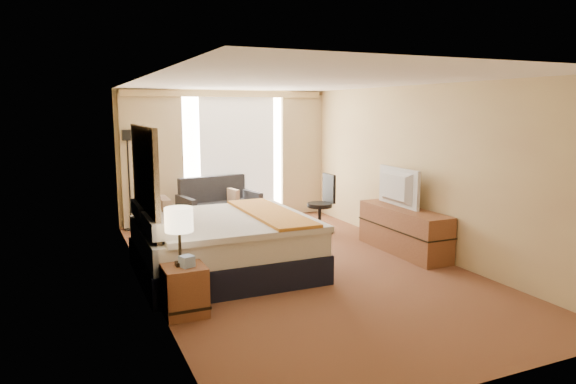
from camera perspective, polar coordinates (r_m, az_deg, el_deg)
name	(u,v)px	position (r m, az deg, el deg)	size (l,w,h in m)	color
floor	(298,266)	(7.45, 1.10, -8.23)	(4.20, 7.00, 0.02)	#501C17
ceiling	(298,82)	(7.12, 1.16, 12.16)	(4.20, 7.00, 0.02)	white
wall_back	(225,156)	(10.43, -7.03, 4.03)	(4.20, 0.02, 2.60)	beige
wall_front	(487,230)	(4.31, 21.23, -4.00)	(4.20, 0.02, 2.60)	beige
wall_left	(144,186)	(6.57, -15.71, 0.69)	(0.02, 7.00, 2.60)	beige
wall_right	(420,169)	(8.27, 14.45, 2.45)	(0.02, 7.00, 2.60)	beige
headboard	(145,185)	(6.78, -15.61, 0.77)	(0.06, 1.85, 1.50)	black
nightstand_left	(184,289)	(5.85, -11.48, -10.56)	(0.45, 0.52, 0.55)	brown
nightstand_right	(148,238)	(8.21, -15.27, -4.91)	(0.45, 0.52, 0.55)	brown
media_dresser	(403,230)	(8.27, 12.71, -4.17)	(0.50, 1.80, 0.70)	brown
window	(237,154)	(10.47, -5.67, 4.18)	(2.30, 0.02, 2.30)	white
curtains	(226,151)	(10.31, -6.88, 4.58)	(4.12, 0.19, 2.56)	#C7B98C
bed	(223,244)	(7.10, -7.19, -5.79)	(2.28, 2.09, 1.11)	black
loveseat	(219,210)	(10.02, -7.66, -1.95)	(1.60, 1.04, 0.93)	#581923
floor_lamp	(128,160)	(9.85, -17.34, 3.45)	(0.24, 0.24, 1.86)	black
desk_chair	(322,207)	(9.36, 3.85, -1.63)	(0.52, 0.52, 1.07)	black
lamp_left	(179,221)	(5.63, -12.02, -3.16)	(0.31, 0.31, 0.65)	black
lamp_right	(149,191)	(8.06, -15.24, 0.14)	(0.28, 0.28, 0.59)	black
tissue_box	(187,261)	(5.69, -11.18, -7.56)	(0.13, 0.13, 0.12)	#94B3E6
telephone	(154,215)	(8.32, -14.65, -2.53)	(0.17, 0.13, 0.07)	black
television	(393,187)	(8.32, 11.58, 0.54)	(1.06, 0.14, 0.61)	black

